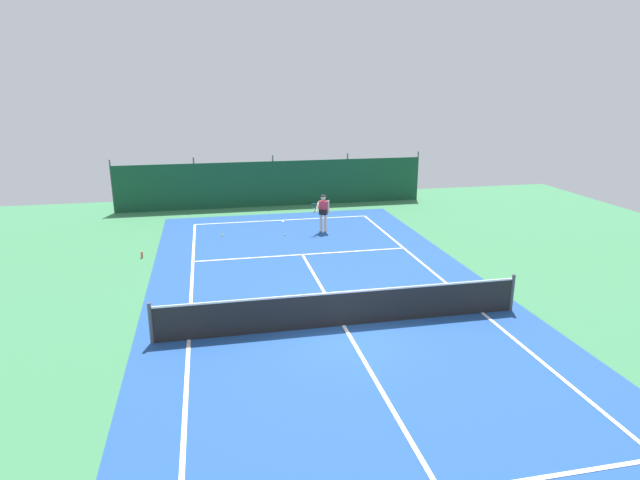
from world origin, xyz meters
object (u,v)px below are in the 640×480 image
object	(u,v)px
tennis_ball_midcourt	(222,235)
tennis_player	(323,210)
water_bottle	(142,255)
tennis_ball_near_player	(285,235)
tennis_net	(344,308)

from	to	relation	value
tennis_ball_midcourt	tennis_player	bearing A→B (deg)	-2.70
water_bottle	tennis_ball_midcourt	bearing A→B (deg)	38.58
tennis_ball_midcourt	water_bottle	bearing A→B (deg)	-141.42
tennis_ball_near_player	tennis_ball_midcourt	size ratio (longest dim) A/B	1.00
tennis_net	tennis_ball_near_player	size ratio (longest dim) A/B	153.33
tennis_net	tennis_ball_midcourt	size ratio (longest dim) A/B	153.33
tennis_player	water_bottle	xyz separation A→B (m)	(-7.48, -2.25, -0.84)
water_bottle	tennis_ball_near_player	bearing A→B (deg)	18.67
tennis_net	tennis_player	size ratio (longest dim) A/B	6.17
tennis_ball_midcourt	water_bottle	world-z (taller)	water_bottle
tennis_net	tennis_player	bearing A→B (deg)	81.14
tennis_net	tennis_ball_near_player	xyz separation A→B (m)	(-0.27, 9.22, -0.48)
tennis_net	water_bottle	size ratio (longest dim) A/B	42.17
tennis_player	water_bottle	world-z (taller)	tennis_player
tennis_ball_near_player	water_bottle	xyz separation A→B (m)	(-5.73, -1.94, 0.09)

